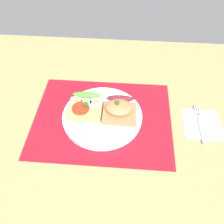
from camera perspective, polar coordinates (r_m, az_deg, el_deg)
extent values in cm
cube|color=tan|center=(78.61, -2.18, -2.25)|extent=(120.00, 90.00, 3.20)
cube|color=maroon|center=(77.27, -2.22, -1.43)|extent=(42.66, 33.74, 0.30)
cylinder|color=white|center=(76.57, -2.24, -0.99)|extent=(24.65, 24.65, 1.53)
cube|color=tan|center=(76.32, -6.19, 0.55)|extent=(10.27, 8.18, 2.16)
cylinder|color=red|center=(75.04, -7.26, 0.91)|extent=(5.31, 5.31, 0.60)
ellipsoid|color=#4A8C33|center=(77.94, -5.82, 3.97)|extent=(9.04, 2.20, 1.80)
sphere|color=#1E5919|center=(74.47, -6.14, 1.82)|extent=(1.60, 1.60, 1.60)
cylinder|color=white|center=(77.46, -8.26, 2.62)|extent=(3.72, 3.72, 0.50)
cylinder|color=yellow|center=(77.23, -8.29, 2.79)|extent=(1.67, 1.67, 0.16)
cylinder|color=white|center=(76.38, -6.10, 2.08)|extent=(3.72, 3.72, 0.50)
cylinder|color=yellow|center=(76.15, -6.12, 2.25)|extent=(1.67, 1.67, 0.16)
cylinder|color=white|center=(76.40, -3.75, 2.31)|extent=(3.72, 3.72, 0.50)
cylinder|color=yellow|center=(76.16, -3.76, 2.48)|extent=(1.67, 1.67, 0.16)
cube|color=#9B6F47|center=(75.12, 1.77, -0.27)|extent=(10.10, 8.28, 1.88)
ellipsoid|color=#EC7448|center=(73.83, 1.62, 1.09)|extent=(8.28, 6.63, 2.39)
ellipsoid|color=maroon|center=(76.87, 2.00, 3.17)|extent=(8.58, 2.20, 1.80)
sphere|color=#1E5919|center=(72.57, 1.24, 2.22)|extent=(1.40, 1.40, 1.40)
cube|color=white|center=(80.57, 20.06, -2.48)|extent=(11.48, 11.71, 0.60)
cube|color=#B7B7BC|center=(78.63, 19.87, -3.52)|extent=(0.80, 11.32, 0.32)
cube|color=#B7B7BC|center=(82.29, 19.26, -0.31)|extent=(1.50, 1.20, 0.32)
cube|color=#B7B7BC|center=(83.42, 18.63, 0.74)|extent=(0.32, 2.80, 0.32)
cube|color=#B7B7BC|center=(83.59, 19.06, 0.72)|extent=(0.32, 2.80, 0.32)
cube|color=#B7B7BC|center=(83.78, 19.48, 0.69)|extent=(0.32, 2.80, 0.32)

